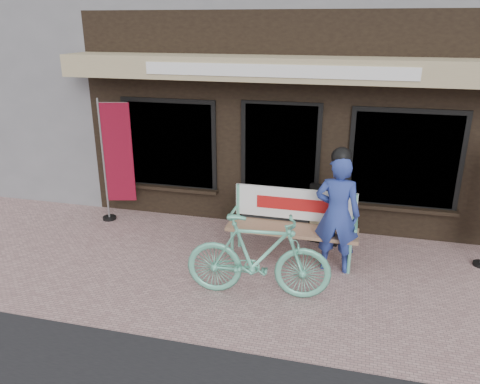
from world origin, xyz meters
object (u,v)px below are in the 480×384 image
(person, at_px, (337,212))
(nobori_red, at_px, (116,159))
(bicycle, at_px, (258,256))
(bench, at_px, (293,219))
(menu_stand, at_px, (324,214))

(person, bearing_deg, nobori_red, 170.25)
(bicycle, bearing_deg, bench, -18.93)
(bicycle, xyz_separation_m, nobori_red, (-2.96, 1.86, 0.58))
(person, height_order, nobori_red, nobori_red)
(person, bearing_deg, menu_stand, 109.10)
(person, height_order, menu_stand, person)
(bench, bearing_deg, nobori_red, 168.90)
(bicycle, relative_size, nobori_red, 0.85)
(person, xyz_separation_m, bicycle, (-0.93, -0.95, -0.34))
(bench, relative_size, menu_stand, 1.96)
(menu_stand, bearing_deg, nobori_red, -168.65)
(person, bearing_deg, bench, 162.19)
(bicycle, bearing_deg, nobori_red, 52.04)
(bench, height_order, menu_stand, bench)
(bench, xyz_separation_m, nobori_red, (-3.24, 0.66, 0.52))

